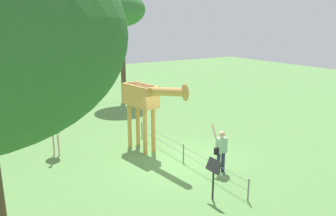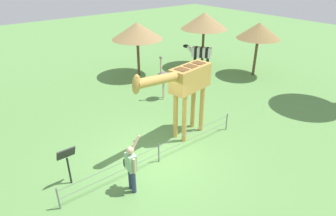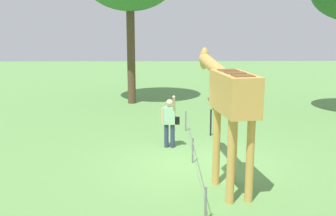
{
  "view_description": "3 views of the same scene",
  "coord_description": "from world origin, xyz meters",
  "px_view_note": "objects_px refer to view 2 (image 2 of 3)",
  "views": [
    {
      "loc": [
        9.99,
        -6.92,
        5.36
      ],
      "look_at": [
        -0.64,
        -0.24,
        2.1
      ],
      "focal_mm": 35.52,
      "sensor_mm": 36.0,
      "label": 1
    },
    {
      "loc": [
        4.9,
        6.74,
        6.28
      ],
      "look_at": [
        -0.76,
        -0.37,
        1.69
      ],
      "focal_mm": 31.13,
      "sensor_mm": 36.0,
      "label": 2
    },
    {
      "loc": [
        -11.14,
        0.95,
        4.01
      ],
      "look_at": [
        -0.84,
        0.79,
        1.8
      ],
      "focal_mm": 43.64,
      "sensor_mm": 36.0,
      "label": 3
    }
  ],
  "objects_px": {
    "giraffe": "(185,84)",
    "shade_hut_far": "(137,31)",
    "shade_hut_near": "(204,21)",
    "ostrich": "(163,77)",
    "shade_hut_aside": "(259,31)",
    "visitor": "(131,166)",
    "zebra": "(200,54)",
    "info_sign": "(67,158)"
  },
  "relations": [
    {
      "from": "shade_hut_near",
      "to": "zebra",
      "type": "bearing_deg",
      "value": 37.03
    },
    {
      "from": "giraffe",
      "to": "visitor",
      "type": "bearing_deg",
      "value": 22.46
    },
    {
      "from": "shade_hut_near",
      "to": "shade_hut_far",
      "type": "xyz_separation_m",
      "value": [
        4.15,
        -1.26,
        -0.28
      ]
    },
    {
      "from": "zebra",
      "to": "info_sign",
      "type": "bearing_deg",
      "value": 25.58
    },
    {
      "from": "giraffe",
      "to": "shade_hut_far",
      "type": "xyz_separation_m",
      "value": [
        -2.48,
        -6.99,
        0.44
      ]
    },
    {
      "from": "zebra",
      "to": "info_sign",
      "type": "distance_m",
      "value": 11.62
    },
    {
      "from": "ostrich",
      "to": "shade_hut_aside",
      "type": "xyz_separation_m",
      "value": [
        -6.43,
        0.72,
        1.52
      ]
    },
    {
      "from": "ostrich",
      "to": "shade_hut_aside",
      "type": "bearing_deg",
      "value": 173.63
    },
    {
      "from": "giraffe",
      "to": "shade_hut_aside",
      "type": "xyz_separation_m",
      "value": [
        -8.0,
        -2.63,
        0.44
      ]
    },
    {
      "from": "giraffe",
      "to": "shade_hut_near",
      "type": "relative_size",
      "value": 1.07
    },
    {
      "from": "shade_hut_far",
      "to": "shade_hut_aside",
      "type": "distance_m",
      "value": 7.03
    },
    {
      "from": "shade_hut_near",
      "to": "info_sign",
      "type": "distance_m",
      "value": 12.72
    },
    {
      "from": "shade_hut_aside",
      "to": "shade_hut_far",
      "type": "bearing_deg",
      "value": -38.31
    },
    {
      "from": "visitor",
      "to": "shade_hut_near",
      "type": "bearing_deg",
      "value": -144.43
    },
    {
      "from": "zebra",
      "to": "shade_hut_far",
      "type": "height_order",
      "value": "shade_hut_far"
    },
    {
      "from": "shade_hut_aside",
      "to": "info_sign",
      "type": "xyz_separation_m",
      "value": [
        12.61,
        2.5,
        -1.74
      ]
    },
    {
      "from": "giraffe",
      "to": "zebra",
      "type": "bearing_deg",
      "value": -138.73
    },
    {
      "from": "ostrich",
      "to": "shade_hut_near",
      "type": "relative_size",
      "value": 0.65
    },
    {
      "from": "ostrich",
      "to": "shade_hut_aside",
      "type": "distance_m",
      "value": 6.65
    },
    {
      "from": "shade_hut_near",
      "to": "shade_hut_far",
      "type": "distance_m",
      "value": 4.34
    },
    {
      "from": "ostrich",
      "to": "info_sign",
      "type": "xyz_separation_m",
      "value": [
        6.18,
        3.22,
        -0.23
      ]
    },
    {
      "from": "shade_hut_near",
      "to": "shade_hut_far",
      "type": "bearing_deg",
      "value": -16.91
    },
    {
      "from": "info_sign",
      "to": "visitor",
      "type": "bearing_deg",
      "value": 132.57
    },
    {
      "from": "visitor",
      "to": "info_sign",
      "type": "xyz_separation_m",
      "value": [
        1.36,
        -1.48,
        0.05
      ]
    },
    {
      "from": "visitor",
      "to": "zebra",
      "type": "height_order",
      "value": "visitor"
    },
    {
      "from": "info_sign",
      "to": "shade_hut_far",
      "type": "bearing_deg",
      "value": -135.98
    },
    {
      "from": "visitor",
      "to": "zebra",
      "type": "distance_m",
      "value": 11.2
    },
    {
      "from": "giraffe",
      "to": "shade_hut_aside",
      "type": "height_order",
      "value": "giraffe"
    },
    {
      "from": "shade_hut_near",
      "to": "shade_hut_far",
      "type": "height_order",
      "value": "shade_hut_near"
    },
    {
      "from": "zebra",
      "to": "shade_hut_far",
      "type": "relative_size",
      "value": 0.52
    },
    {
      "from": "giraffe",
      "to": "zebra",
      "type": "height_order",
      "value": "giraffe"
    },
    {
      "from": "shade_hut_far",
      "to": "info_sign",
      "type": "xyz_separation_m",
      "value": [
        7.09,
        6.85,
        -1.74
      ]
    },
    {
      "from": "visitor",
      "to": "info_sign",
      "type": "distance_m",
      "value": 2.01
    },
    {
      "from": "shade_hut_aside",
      "to": "info_sign",
      "type": "distance_m",
      "value": 12.97
    },
    {
      "from": "giraffe",
      "to": "info_sign",
      "type": "distance_m",
      "value": 4.79
    },
    {
      "from": "visitor",
      "to": "shade_hut_aside",
      "type": "xyz_separation_m",
      "value": [
        -11.25,
        -3.97,
        1.79
      ]
    },
    {
      "from": "shade_hut_far",
      "to": "visitor",
      "type": "bearing_deg",
      "value": 55.45
    },
    {
      "from": "ostrich",
      "to": "shade_hut_aside",
      "type": "relative_size",
      "value": 0.71
    },
    {
      "from": "giraffe",
      "to": "shade_hut_aside",
      "type": "relative_size",
      "value": 1.17
    },
    {
      "from": "shade_hut_far",
      "to": "info_sign",
      "type": "bearing_deg",
      "value": 44.02
    },
    {
      "from": "shade_hut_far",
      "to": "shade_hut_aside",
      "type": "height_order",
      "value": "shade_hut_far"
    },
    {
      "from": "giraffe",
      "to": "shade_hut_near",
      "type": "height_order",
      "value": "shade_hut_near"
    }
  ]
}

